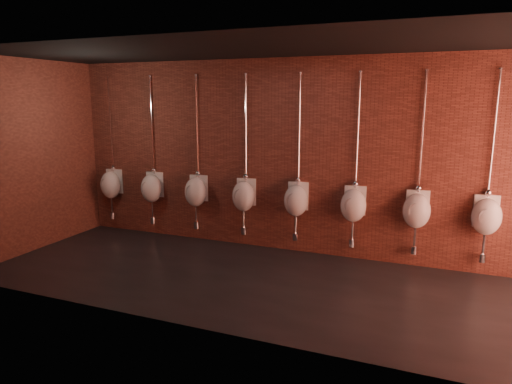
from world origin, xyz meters
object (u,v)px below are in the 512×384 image
urinal_2 (196,191)px  urinal_3 (244,195)px  urinal_7 (487,216)px  urinal_5 (354,204)px  urinal_0 (111,184)px  urinal_4 (296,200)px  urinal_1 (152,187)px  urinal_6 (417,210)px

urinal_2 → urinal_3: (0.94, 0.00, 0.00)m
urinal_2 → urinal_3: bearing=0.0°
urinal_3 → urinal_7: (3.75, 0.00, 0.00)m
urinal_5 → urinal_2: bearing=180.0°
urinal_0 → urinal_5: same height
urinal_0 → urinal_7: 6.56m
urinal_3 → urinal_4: (0.94, 0.00, 0.00)m
urinal_1 → urinal_3: same height
urinal_4 → urinal_5: same height
urinal_0 → urinal_7: size_ratio=1.00×
urinal_5 → urinal_3: bearing=180.0°
urinal_0 → urinal_1: (0.94, 0.00, 0.00)m
urinal_0 → urinal_7: same height
urinal_4 → urinal_3: bearing=180.0°
urinal_1 → urinal_7: size_ratio=1.00×
urinal_2 → urinal_7: bearing=0.0°
urinal_3 → urinal_7: size_ratio=1.00×
urinal_2 → urinal_4: size_ratio=1.00×
urinal_1 → urinal_4: same height
urinal_7 → urinal_0: bearing=180.0°
urinal_3 → urinal_6: 2.81m
urinal_1 → urinal_5: (3.75, 0.00, 0.00)m
urinal_4 → urinal_5: size_ratio=1.00×
urinal_5 → urinal_6: same height
urinal_1 → urinal_3: (1.87, 0.00, 0.00)m
urinal_0 → urinal_4: bearing=0.0°
urinal_6 → urinal_0: bearing=180.0°
urinal_4 → urinal_6: size_ratio=1.00×
urinal_6 → urinal_3: bearing=180.0°
urinal_5 → urinal_6: (0.94, 0.00, 0.00)m
urinal_2 → urinal_6: 3.75m
urinal_4 → urinal_7: 2.81m
urinal_2 → urinal_6: same height
urinal_4 → urinal_7: bearing=0.0°
urinal_0 → urinal_3: (2.81, 0.00, 0.00)m
urinal_0 → urinal_5: size_ratio=1.00×
urinal_7 → urinal_4: bearing=180.0°
urinal_5 → urinal_7: bearing=0.0°
urinal_7 → urinal_2: bearing=180.0°
urinal_3 → urinal_1: bearing=180.0°
urinal_6 → urinal_4: bearing=180.0°
urinal_3 → urinal_6: size_ratio=1.00×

